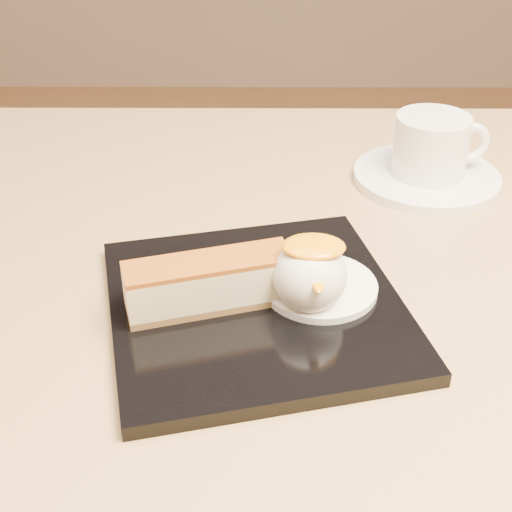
{
  "coord_description": "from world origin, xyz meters",
  "views": [
    {
      "loc": [
        -0.0,
        -0.47,
        1.06
      ],
      "look_at": [
        -0.01,
        -0.01,
        0.76
      ],
      "focal_mm": 50.0,
      "sensor_mm": 36.0,
      "label": 1
    }
  ],
  "objects_px": {
    "dessert_plate": "(256,307)",
    "coffee_cup": "(433,144)",
    "saucer": "(426,177)",
    "table": "(262,426)",
    "cheesecake": "(209,283)",
    "ice_cream_scoop": "(310,275)"
  },
  "relations": [
    {
      "from": "ice_cream_scoop",
      "to": "cheesecake",
      "type": "bearing_deg",
      "value": 180.0
    },
    {
      "from": "table",
      "to": "ice_cream_scoop",
      "type": "relative_size",
      "value": 14.36
    },
    {
      "from": "cheesecake",
      "to": "saucer",
      "type": "xyz_separation_m",
      "value": [
        0.21,
        0.23,
        -0.03
      ]
    },
    {
      "from": "table",
      "to": "coffee_cup",
      "type": "height_order",
      "value": "coffee_cup"
    },
    {
      "from": "ice_cream_scoop",
      "to": "saucer",
      "type": "distance_m",
      "value": 0.27
    },
    {
      "from": "ice_cream_scoop",
      "to": "saucer",
      "type": "xyz_separation_m",
      "value": [
        0.14,
        0.23,
        -0.03
      ]
    },
    {
      "from": "cheesecake",
      "to": "coffee_cup",
      "type": "xyz_separation_m",
      "value": [
        0.21,
        0.23,
        0.01
      ]
    },
    {
      "from": "ice_cream_scoop",
      "to": "coffee_cup",
      "type": "distance_m",
      "value": 0.27
    },
    {
      "from": "saucer",
      "to": "coffee_cup",
      "type": "height_order",
      "value": "coffee_cup"
    },
    {
      "from": "cheesecake",
      "to": "saucer",
      "type": "height_order",
      "value": "cheesecake"
    },
    {
      "from": "cheesecake",
      "to": "dessert_plate",
      "type": "bearing_deg",
      "value": -8.16
    },
    {
      "from": "table",
      "to": "cheesecake",
      "type": "xyz_separation_m",
      "value": [
        -0.04,
        -0.04,
        0.19
      ]
    },
    {
      "from": "table",
      "to": "ice_cream_scoop",
      "type": "bearing_deg",
      "value": -45.67
    },
    {
      "from": "saucer",
      "to": "cheesecake",
      "type": "bearing_deg",
      "value": -132.4
    },
    {
      "from": "dessert_plate",
      "to": "saucer",
      "type": "bearing_deg",
      "value": 52.11
    },
    {
      "from": "dessert_plate",
      "to": "coffee_cup",
      "type": "height_order",
      "value": "coffee_cup"
    },
    {
      "from": "dessert_plate",
      "to": "saucer",
      "type": "xyz_separation_m",
      "value": [
        0.18,
        0.23,
        -0.0
      ]
    },
    {
      "from": "table",
      "to": "ice_cream_scoop",
      "type": "xyz_separation_m",
      "value": [
        0.03,
        -0.04,
        0.19
      ]
    },
    {
      "from": "saucer",
      "to": "ice_cream_scoop",
      "type": "bearing_deg",
      "value": -120.45
    },
    {
      "from": "cheesecake",
      "to": "coffee_cup",
      "type": "relative_size",
      "value": 1.29
    },
    {
      "from": "ice_cream_scoop",
      "to": "saucer",
      "type": "bearing_deg",
      "value": 59.55
    },
    {
      "from": "saucer",
      "to": "coffee_cup",
      "type": "bearing_deg",
      "value": 9.17
    }
  ]
}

